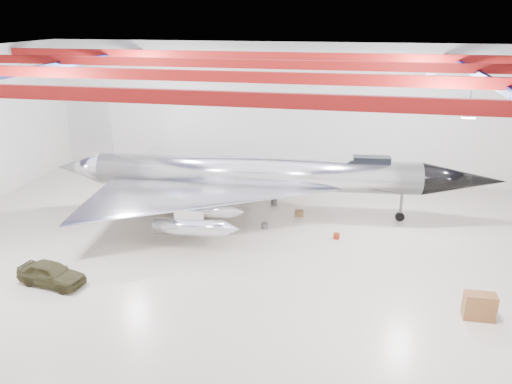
# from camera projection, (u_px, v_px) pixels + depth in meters

# --- Properties ---
(floor) EXTENTS (40.00, 40.00, 0.00)m
(floor) POSITION_uv_depth(u_px,v_px,m) (241.00, 254.00, 28.79)
(floor) COLOR beige
(floor) RESTS_ON ground
(wall_back) EXTENTS (40.00, 0.00, 40.00)m
(wall_back) POSITION_uv_depth(u_px,v_px,m) (283.00, 112.00, 40.74)
(wall_back) COLOR silver
(wall_back) RESTS_ON floor
(ceiling) EXTENTS (40.00, 40.00, 0.00)m
(ceiling) POSITION_uv_depth(u_px,v_px,m) (239.00, 57.00, 25.07)
(ceiling) COLOR #0A0F38
(ceiling) RESTS_ON wall_back
(ceiling_structure) EXTENTS (39.50, 29.50, 1.08)m
(ceiling_structure) POSITION_uv_depth(u_px,v_px,m) (239.00, 71.00, 25.30)
(ceiling_structure) COLOR maroon
(ceiling_structure) RESTS_ON ceiling
(jet_aircraft) EXTENTS (30.08, 18.75, 8.20)m
(jet_aircraft) POSITION_uv_depth(u_px,v_px,m) (255.00, 178.00, 33.44)
(jet_aircraft) COLOR silver
(jet_aircraft) RESTS_ON floor
(jeep) EXTENTS (3.77, 1.96, 1.22)m
(jeep) POSITION_uv_depth(u_px,v_px,m) (51.00, 274.00, 25.36)
(jeep) COLOR #37341B
(jeep) RESTS_ON floor
(desk) EXTENTS (1.39, 0.72, 1.26)m
(desk) POSITION_uv_depth(u_px,v_px,m) (479.00, 306.00, 22.48)
(desk) COLOR brown
(desk) RESTS_ON floor
(crate_ply) EXTENTS (0.53, 0.44, 0.35)m
(crate_ply) POSITION_uv_depth(u_px,v_px,m) (161.00, 208.00, 35.13)
(crate_ply) COLOR olive
(crate_ply) RESTS_ON floor
(toolbox_red) EXTENTS (0.48, 0.40, 0.33)m
(toolbox_red) POSITION_uv_depth(u_px,v_px,m) (221.00, 196.00, 37.33)
(toolbox_red) COLOR maroon
(toolbox_red) RESTS_ON floor
(engine_drum) EXTENTS (0.46, 0.46, 0.38)m
(engine_drum) POSITION_uv_depth(u_px,v_px,m) (265.00, 225.00, 32.14)
(engine_drum) COLOR #59595B
(engine_drum) RESTS_ON floor
(parts_bin) EXTENTS (0.63, 0.54, 0.39)m
(parts_bin) POSITION_uv_depth(u_px,v_px,m) (299.00, 213.00, 34.09)
(parts_bin) COLOR olive
(parts_bin) RESTS_ON floor
(crate_small) EXTENTS (0.39, 0.34, 0.24)m
(crate_small) POSITION_uv_depth(u_px,v_px,m) (148.00, 190.00, 38.90)
(crate_small) COLOR #59595B
(crate_small) RESTS_ON floor
(tool_chest) EXTENTS (0.49, 0.49, 0.34)m
(tool_chest) POSITION_uv_depth(u_px,v_px,m) (336.00, 236.00, 30.67)
(tool_chest) COLOR maroon
(tool_chest) RESTS_ON floor
(spares_box) EXTENTS (0.57, 0.57, 0.40)m
(spares_box) POSITION_uv_depth(u_px,v_px,m) (274.00, 201.00, 36.23)
(spares_box) COLOR #59595B
(spares_box) RESTS_ON floor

